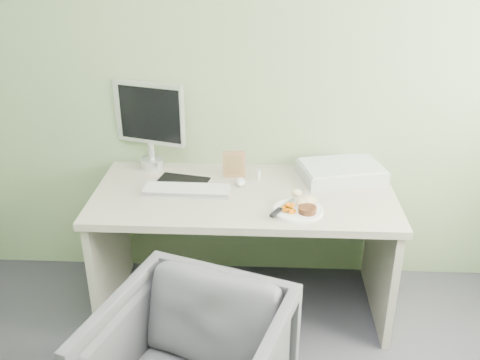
{
  "coord_description": "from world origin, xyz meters",
  "views": [
    {
      "loc": [
        0.1,
        -0.91,
        2.01
      ],
      "look_at": [
        -0.02,
        1.5,
        0.86
      ],
      "focal_mm": 40.0,
      "sensor_mm": 36.0,
      "label": 1
    }
  ],
  "objects_px": {
    "scanner": "(341,172)",
    "monitor": "(150,121)",
    "plate": "(298,211)",
    "desk": "(244,222)"
  },
  "relations": [
    {
      "from": "scanner",
      "to": "monitor",
      "type": "relative_size",
      "value": 0.89
    },
    {
      "from": "desk",
      "to": "scanner",
      "type": "relative_size",
      "value": 3.57
    },
    {
      "from": "desk",
      "to": "scanner",
      "type": "xyz_separation_m",
      "value": [
        0.54,
        0.21,
        0.22
      ]
    },
    {
      "from": "plate",
      "to": "monitor",
      "type": "distance_m",
      "value": 1.01
    },
    {
      "from": "plate",
      "to": "scanner",
      "type": "xyz_separation_m",
      "value": [
        0.26,
        0.41,
        0.03
      ]
    },
    {
      "from": "desk",
      "to": "scanner",
      "type": "height_order",
      "value": "scanner"
    },
    {
      "from": "desk",
      "to": "plate",
      "type": "height_order",
      "value": "plate"
    },
    {
      "from": "scanner",
      "to": "plate",
      "type": "bearing_deg",
      "value": -135.95
    },
    {
      "from": "scanner",
      "to": "monitor",
      "type": "distance_m",
      "value": 1.12
    },
    {
      "from": "plate",
      "to": "monitor",
      "type": "bearing_deg",
      "value": 148.27
    }
  ]
}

